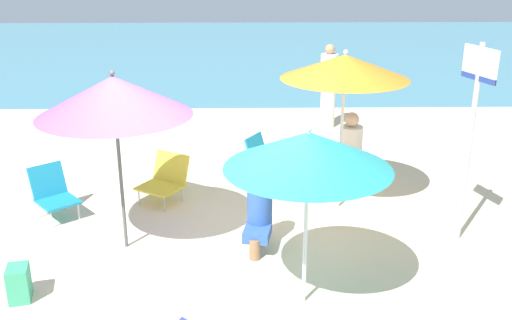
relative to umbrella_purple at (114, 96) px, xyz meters
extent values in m
plane|color=beige|center=(1.00, -0.38, -1.77)|extent=(40.00, 40.00, 0.00)
cube|color=teal|center=(1.00, 14.19, -1.76)|extent=(40.00, 16.00, 0.01)
cylinder|color=#4C4C51|center=(0.00, 0.00, -0.78)|extent=(0.04, 0.04, 1.98)
cone|color=#8E56C6|center=(0.00, 0.00, 0.00)|extent=(1.65, 1.65, 0.42)
sphere|color=#4C4C51|center=(0.00, 0.00, 0.24)|extent=(0.06, 0.06, 0.06)
cylinder|color=silver|center=(1.93, -1.15, -0.91)|extent=(0.04, 0.04, 1.71)
cone|color=teal|center=(1.93, -1.15, -0.22)|extent=(1.52, 1.52, 0.34)
sphere|color=silver|center=(1.93, -1.15, -0.02)|extent=(0.06, 0.06, 0.06)
cylinder|color=silver|center=(2.60, 1.05, -0.76)|extent=(0.04, 0.04, 2.01)
cone|color=orange|center=(2.60, 1.05, 0.10)|extent=(1.59, 1.59, 0.30)
sphere|color=silver|center=(2.60, 1.05, 0.28)|extent=(0.06, 0.06, 0.06)
cube|color=teal|center=(1.74, 1.95, -1.50)|extent=(0.62, 0.63, 0.03)
cube|color=teal|center=(1.53, 2.07, -1.29)|extent=(0.36, 0.48, 0.39)
cylinder|color=silver|center=(1.99, 2.02, -1.64)|extent=(0.02, 0.02, 0.25)
cylinder|color=silver|center=(1.81, 1.70, -1.64)|extent=(0.02, 0.02, 0.25)
cylinder|color=silver|center=(1.68, 2.20, -1.64)|extent=(0.02, 0.02, 0.25)
cylinder|color=silver|center=(1.49, 1.88, -1.64)|extent=(0.02, 0.02, 0.25)
cube|color=teal|center=(-0.99, 0.76, -1.53)|extent=(0.65, 0.65, 0.03)
cube|color=teal|center=(-1.16, 0.95, -1.32)|extent=(0.44, 0.41, 0.41)
cylinder|color=silver|center=(-0.73, 0.72, -1.65)|extent=(0.02, 0.02, 0.22)
cylinder|color=silver|center=(-1.00, 0.50, -1.65)|extent=(0.02, 0.02, 0.22)
cylinder|color=silver|center=(-0.98, 1.02, -1.65)|extent=(0.02, 0.02, 0.22)
cylinder|color=silver|center=(-1.25, 0.79, -1.65)|extent=(0.02, 0.02, 0.22)
cube|color=gold|center=(0.23, 1.21, -1.54)|extent=(0.70, 0.68, 0.03)
cube|color=gold|center=(0.36, 1.42, -1.33)|extent=(0.54, 0.41, 0.40)
cylinder|color=silver|center=(0.32, 0.93, -1.66)|extent=(0.02, 0.02, 0.21)
cylinder|color=silver|center=(-0.05, 1.16, -1.66)|extent=(0.02, 0.02, 0.21)
cylinder|color=silver|center=(0.51, 1.26, -1.66)|extent=(0.02, 0.02, 0.21)
cylinder|color=silver|center=(0.15, 1.48, -1.66)|extent=(0.02, 0.02, 0.21)
cylinder|color=silver|center=(2.95, 4.75, -1.37)|extent=(0.28, 0.28, 0.79)
cylinder|color=silver|center=(2.95, 4.75, -0.67)|extent=(0.32, 0.32, 0.62)
sphere|color=tan|center=(2.95, 4.75, -0.27)|extent=(0.18, 0.18, 0.18)
cube|color=#2D519E|center=(1.50, -0.16, -1.53)|extent=(0.35, 0.41, 0.12)
cylinder|color=#896042|center=(1.47, -0.32, -1.65)|extent=(0.12, 0.12, 0.24)
cylinder|color=#2D519E|center=(1.53, 0.01, -1.30)|extent=(0.29, 0.29, 0.45)
sphere|color=#896042|center=(1.53, 0.01, -0.97)|extent=(0.22, 0.22, 0.22)
cube|color=silver|center=(2.81, 2.32, -1.53)|extent=(0.50, 0.50, 0.12)
cylinder|color=#DBAD84|center=(2.70, 2.43, -1.65)|extent=(0.12, 0.12, 0.24)
cylinder|color=silver|center=(2.94, 2.19, -1.26)|extent=(0.34, 0.34, 0.53)
sphere|color=#DBAD84|center=(2.94, 2.19, -0.89)|extent=(0.21, 0.21, 0.21)
cylinder|color=#ADADB2|center=(3.87, 0.12, -0.62)|extent=(0.06, 0.06, 2.30)
cube|color=white|center=(3.87, 0.12, 0.30)|extent=(0.18, 0.53, 0.36)
cube|color=navy|center=(3.87, 0.12, 0.15)|extent=(0.18, 0.53, 0.06)
cube|color=#389970|center=(-0.82, -1.06, -1.59)|extent=(0.25, 0.30, 0.35)
camera|label=1|loc=(1.38, -5.94, 1.42)|focal=40.57mm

